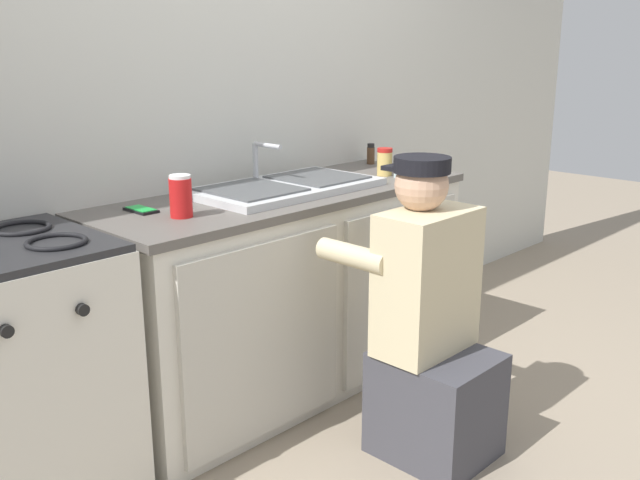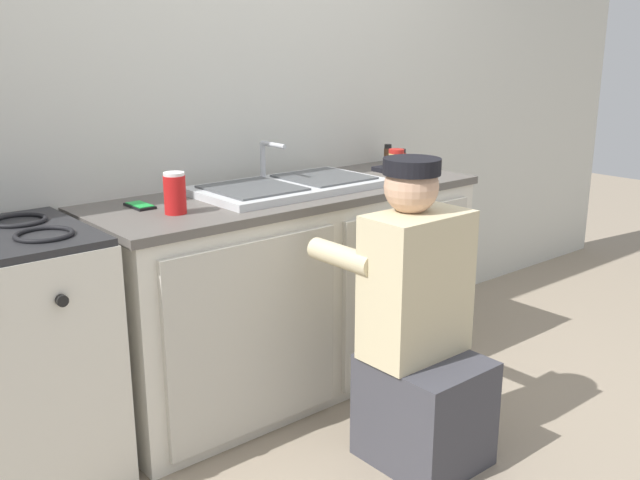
# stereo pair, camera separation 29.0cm
# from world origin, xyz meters

# --- Properties ---
(ground_plane) EXTENTS (12.00, 12.00, 0.00)m
(ground_plane) POSITION_xyz_m (0.00, 0.00, 0.00)
(ground_plane) COLOR gray
(back_wall) EXTENTS (6.00, 0.10, 2.50)m
(back_wall) POSITION_xyz_m (0.00, 0.65, 1.25)
(back_wall) COLOR silver
(back_wall) RESTS_ON ground_plane
(counter_cabinet) EXTENTS (1.70, 0.62, 0.85)m
(counter_cabinet) POSITION_xyz_m (0.00, 0.29, 0.42)
(counter_cabinet) COLOR silver
(counter_cabinet) RESTS_ON ground_plane
(countertop) EXTENTS (1.74, 0.62, 0.03)m
(countertop) POSITION_xyz_m (0.00, 0.30, 0.86)
(countertop) COLOR #5B5651
(countertop) RESTS_ON counter_cabinet
(sink_double_basin) EXTENTS (0.80, 0.44, 0.19)m
(sink_double_basin) POSITION_xyz_m (0.00, 0.30, 0.90)
(sink_double_basin) COLOR silver
(sink_double_basin) RESTS_ON countertop
(stove_range) EXTENTS (0.63, 0.62, 0.91)m
(stove_range) POSITION_xyz_m (-1.21, 0.30, 0.45)
(stove_range) COLOR silver
(stove_range) RESTS_ON ground_plane
(plumber_person) EXTENTS (0.42, 0.61, 1.10)m
(plumber_person) POSITION_xyz_m (-0.02, -0.47, 0.46)
(plumber_person) COLOR #3F3F47
(plumber_person) RESTS_ON ground_plane
(spice_bottle_pepper) EXTENTS (0.04, 0.04, 0.10)m
(spice_bottle_pepper) POSITION_xyz_m (0.77, 0.49, 0.93)
(spice_bottle_pepper) COLOR #513823
(spice_bottle_pepper) RESTS_ON countertop
(soda_cup_red) EXTENTS (0.08, 0.08, 0.15)m
(soda_cup_red) POSITION_xyz_m (-0.58, 0.23, 0.96)
(soda_cup_red) COLOR red
(soda_cup_red) RESTS_ON countertop
(water_glass) EXTENTS (0.06, 0.06, 0.10)m
(water_glass) POSITION_xyz_m (0.58, 0.14, 0.93)
(water_glass) COLOR #ADC6CC
(water_glass) RESTS_ON countertop
(spice_bottle_red) EXTENTS (0.04, 0.04, 0.10)m
(spice_bottle_red) POSITION_xyz_m (0.71, 0.33, 0.93)
(spice_bottle_red) COLOR red
(spice_bottle_red) RESTS_ON countertop
(cell_phone) EXTENTS (0.07, 0.14, 0.01)m
(cell_phone) POSITION_xyz_m (-0.63, 0.41, 0.89)
(cell_phone) COLOR black
(cell_phone) RESTS_ON countertop
(condiment_jar) EXTENTS (0.07, 0.07, 0.13)m
(condiment_jar) POSITION_xyz_m (0.57, 0.23, 0.95)
(condiment_jar) COLOR #DBB760
(condiment_jar) RESTS_ON countertop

